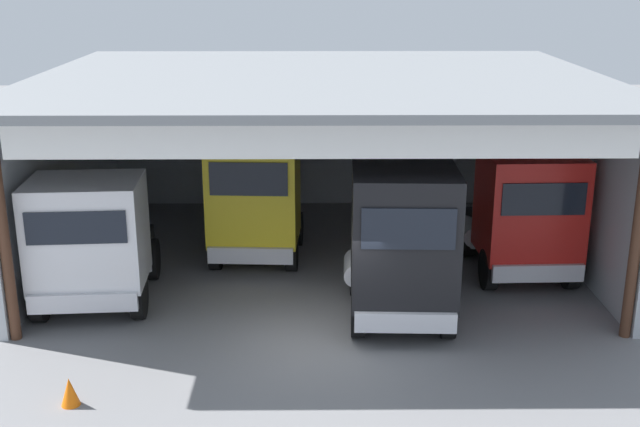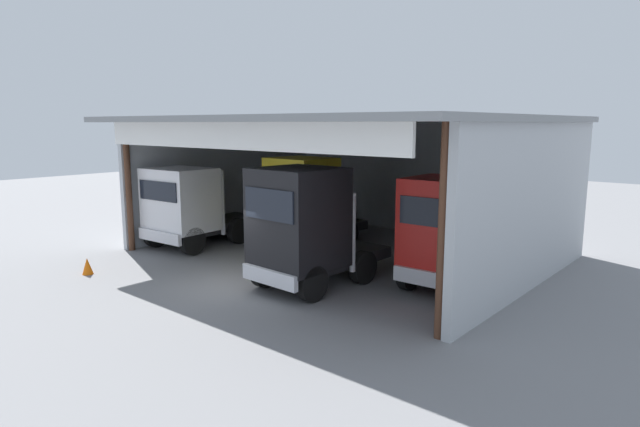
# 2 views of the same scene
# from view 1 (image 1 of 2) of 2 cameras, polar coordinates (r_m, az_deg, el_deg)

# --- Properties ---
(ground_plane) EXTENTS (80.00, 80.00, 0.00)m
(ground_plane) POSITION_cam_1_polar(r_m,az_deg,el_deg) (17.74, 0.11, -9.14)
(ground_plane) COLOR slate
(ground_plane) RESTS_ON ground
(workshop_shed) EXTENTS (14.74, 12.11, 5.26)m
(workshop_shed) POSITION_cam_1_polar(r_m,az_deg,el_deg) (22.44, -0.06, 6.57)
(workshop_shed) COLOR #ADB2B7
(workshop_shed) RESTS_ON ground
(truck_white_right_bay) EXTENTS (2.95, 5.23, 3.27)m
(truck_white_right_bay) POSITION_cam_1_polar(r_m,az_deg,el_deg) (19.64, -16.23, -1.85)
(truck_white_right_bay) COLOR white
(truck_white_right_bay) RESTS_ON ground
(truck_yellow_yard_outside) EXTENTS (2.62, 4.42, 3.68)m
(truck_yellow_yard_outside) POSITION_cam_1_polar(r_m,az_deg,el_deg) (21.76, -4.75, 1.25)
(truck_yellow_yard_outside) COLOR yellow
(truck_yellow_yard_outside) RESTS_ON ground
(truck_black_center_bay) EXTENTS (2.52, 4.95, 3.73)m
(truck_black_center_bay) POSITION_cam_1_polar(r_m,az_deg,el_deg) (17.95, 5.91, -2.21)
(truck_black_center_bay) COLOR black
(truck_black_center_bay) RESTS_ON ground
(truck_red_center_left_bay) EXTENTS (2.67, 5.18, 3.45)m
(truck_red_center_left_bay) POSITION_cam_1_polar(r_m,az_deg,el_deg) (21.26, 14.50, -0.01)
(truck_red_center_left_bay) COLOR red
(truck_red_center_left_bay) RESTS_ON ground
(oil_drum) EXTENTS (0.58, 0.58, 0.85)m
(oil_drum) POSITION_cam_1_polar(r_m,az_deg,el_deg) (27.12, -7.71, 1.16)
(oil_drum) COLOR #197233
(oil_drum) RESTS_ON ground
(tool_cart) EXTENTS (0.90, 0.60, 1.00)m
(tool_cart) POSITION_cam_1_polar(r_m,az_deg,el_deg) (27.00, -13.49, 0.92)
(tool_cart) COLOR #1E59A5
(tool_cart) RESTS_ON ground
(traffic_cone) EXTENTS (0.36, 0.36, 0.56)m
(traffic_cone) POSITION_cam_1_polar(r_m,az_deg,el_deg) (15.93, -17.65, -12.18)
(traffic_cone) COLOR orange
(traffic_cone) RESTS_ON ground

